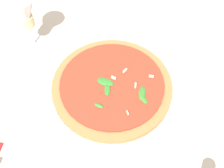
{
  "coord_description": "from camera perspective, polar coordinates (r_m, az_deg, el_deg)",
  "views": [
    {
      "loc": [
        0.03,
        0.4,
        0.6
      ],
      "look_at": [
        -0.03,
        0.01,
        0.03
      ],
      "focal_mm": 42.0,
      "sensor_mm": 36.0,
      "label": 1
    }
  ],
  "objects": [
    {
      "name": "ground_plane",
      "position": [
        0.72,
        -2.45,
        -0.65
      ],
      "size": [
        6.0,
        6.0,
        0.0
      ],
      "primitive_type": "plane",
      "color": "beige"
    },
    {
      "name": "pizza_arugula_main",
      "position": [
        0.7,
        0.01,
        -0.61
      ],
      "size": [
        0.34,
        0.34,
        0.05
      ],
      "color": "white",
      "rests_on": "ground_plane"
    },
    {
      "name": "wine_glass",
      "position": [
        0.78,
        -18.48,
        13.98
      ],
      "size": [
        0.08,
        0.08,
        0.17
      ],
      "color": "white",
      "rests_on": "ground_plane"
    },
    {
      "name": "side_plate_white",
      "position": [
        0.94,
        6.18,
        16.39
      ],
      "size": [
        0.2,
        0.2,
        0.02
      ],
      "color": "white",
      "rests_on": "ground_plane"
    }
  ]
}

